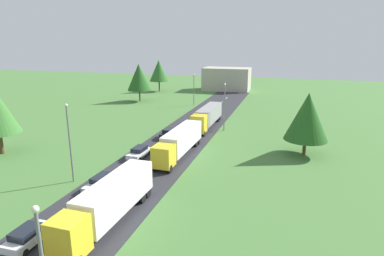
{
  "coord_description": "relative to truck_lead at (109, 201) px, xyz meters",
  "views": [
    {
      "loc": [
        16.86,
        -8.71,
        15.89
      ],
      "look_at": [
        1.01,
        44.51,
        1.04
      ],
      "focal_mm": 30.63,
      "sensor_mm": 36.0,
      "label": 1
    }
  ],
  "objects": [
    {
      "name": "car_fourth",
      "position": [
        -4.94,
        16.34,
        -1.35
      ],
      "size": [
        1.92,
        4.37,
        1.48
      ],
      "color": "white",
      "rests_on": "road"
    },
    {
      "name": "lamppost_fourth",
      "position": [
        -8.36,
        55.46,
        2.23
      ],
      "size": [
        0.36,
        0.36,
        7.89
      ],
      "color": "slate",
      "rests_on": "ground"
    },
    {
      "name": "tree_maple",
      "position": [
        17.25,
        24.34,
        3.41
      ],
      "size": [
        6.1,
        6.1,
        8.95
      ],
      "color": "#513823",
      "rests_on": "ground"
    },
    {
      "name": "distant_building",
      "position": [
        -5.39,
        83.85,
        1.48
      ],
      "size": [
        14.96,
        8.81,
        7.33
      ],
      "primitive_type": "cube",
      "color": "#B2A899",
      "rests_on": "ground"
    },
    {
      "name": "tree_oak",
      "position": [
        -25.81,
        75.25,
        4.43
      ],
      "size": [
        6.06,
        6.06,
        9.95
      ],
      "color": "#513823",
      "rests_on": "ground"
    },
    {
      "name": "lamppost_third",
      "position": [
        3.64,
        33.96,
        2.61
      ],
      "size": [
        0.36,
        0.36,
        8.64
      ],
      "color": "slate",
      "rests_on": "ground"
    },
    {
      "name": "truck_second",
      "position": [
        0.22,
        18.8,
        -0.06
      ],
      "size": [
        2.78,
        13.85,
        3.61
      ],
      "color": "yellow",
      "rests_on": "road"
    },
    {
      "name": "truck_lead",
      "position": [
        0.0,
        0.0,
        0.0
      ],
      "size": [
        2.76,
        13.17,
        3.7
      ],
      "color": "yellow",
      "rests_on": "road"
    },
    {
      "name": "car_third",
      "position": [
        -4.5,
        5.83,
        -1.33
      ],
      "size": [
        1.99,
        4.58,
        1.54
      ],
      "color": "white",
      "rests_on": "road"
    },
    {
      "name": "car_fifth",
      "position": [
        -4.37,
        26.46,
        -1.33
      ],
      "size": [
        1.82,
        3.94,
        1.53
      ],
      "color": "black",
      "rests_on": "road"
    },
    {
      "name": "lamppost_second",
      "position": [
        -8.8,
        6.82,
        2.91
      ],
      "size": [
        0.36,
        0.36,
        9.22
      ],
      "color": "slate",
      "rests_on": "ground"
    },
    {
      "name": "car_second",
      "position": [
        -4.56,
        -4.78,
        -1.34
      ],
      "size": [
        1.92,
        4.18,
        1.52
      ],
      "color": "white",
      "rests_on": "road"
    },
    {
      "name": "lane_marking_centre",
      "position": [
        -2.34,
        7.93,
        -2.12
      ],
      "size": [
        0.16,
        123.22,
        0.01
      ],
      "color": "white",
      "rests_on": "road"
    },
    {
      "name": "truck_third",
      "position": [
        0.13,
        35.47,
        -0.03
      ],
      "size": [
        2.61,
        14.0,
        3.6
      ],
      "color": "yellow",
      "rests_on": "road"
    },
    {
      "name": "road",
      "position": [
        -2.34,
        10.16,
        -2.16
      ],
      "size": [
        10.0,
        140.0,
        0.06
      ],
      "primitive_type": "cube",
      "color": "#2B2B30",
      "rests_on": "ground"
    },
    {
      "name": "tree_birch",
      "position": [
        -24.04,
        56.92,
        4.31
      ],
      "size": [
        6.36,
        6.36,
        10.0
      ],
      "color": "#513823",
      "rests_on": "ground"
    }
  ]
}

